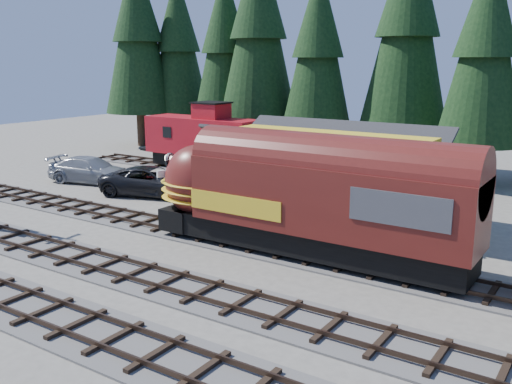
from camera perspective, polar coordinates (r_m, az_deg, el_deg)
The scene contains 10 objects.
ground at distance 24.47m, azimuth -4.61°, elevation -8.05°, with size 120.00×120.00×0.00m, color #6B665B.
track_siding at distance 23.94m, azimuth 21.34°, elevation -9.28°, with size 68.00×3.20×0.33m.
track_main_south at distance 18.61m, azimuth 17.16°, elevation -15.55°, with size 68.00×3.20×0.33m.
track_spur at distance 44.16m, azimuth -0.46°, elevation 1.63°, with size 32.00×3.20×0.33m.
depot at distance 32.28m, azimuth 6.85°, elevation 2.54°, with size 12.80×7.00×5.30m.
conifer_backdrop at distance 45.11m, azimuth 17.75°, elevation 14.40°, with size 79.70×21.53×17.18m.
locomotive at distance 25.91m, azimuth 3.94°, elevation -0.95°, with size 15.97×3.17×4.34m.
caboose at distance 46.53m, azimuth -5.35°, elevation 5.28°, with size 9.91×2.87×5.15m.
pickup_truck_a at distance 38.47m, azimuth -10.31°, elevation 1.06°, with size 3.16×6.86×1.91m, color black.
pickup_truck_b at distance 43.52m, azimuth -16.19°, elevation 2.12°, with size 2.64×6.48×1.88m, color #95989C.
Camera 1 is at (14.18, -17.90, 8.78)m, focal length 40.00 mm.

